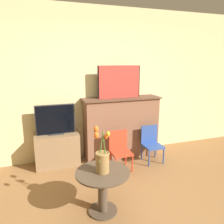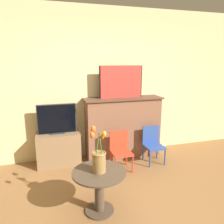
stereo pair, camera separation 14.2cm
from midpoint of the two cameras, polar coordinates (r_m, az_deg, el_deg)
The scene contains 9 objects.
wall_back at distance 4.04m, azimuth -2.05°, elevation 7.20°, with size 8.00×0.06×2.70m.
fireplace_mantel at distance 4.10m, azimuth 3.84°, elevation -3.82°, with size 1.43×0.42×1.12m.
painting at distance 3.92m, azimuth 3.43°, elevation 7.86°, with size 0.79×0.03×0.57m.
tv_stand at distance 3.95m, azimuth -12.72°, elevation -9.33°, with size 0.73×0.39×0.56m.
tv_monitor at distance 3.78m, azimuth -13.13°, elevation -1.87°, with size 0.65×0.12×0.51m.
chair_red at distance 3.68m, azimuth 3.33°, elevation -9.50°, with size 0.32×0.32×0.64m.
chair_blue at distance 4.00m, azimuth 11.60°, elevation -7.85°, with size 0.32×0.32×0.64m.
side_table at distance 2.71m, azimuth -1.76°, elevation -18.70°, with size 0.63×0.63×0.52m.
vase_tulips at distance 2.55m, azimuth -1.87°, elevation -12.08°, with size 0.20×0.29×0.53m.
Camera 2 is at (-0.92, -1.78, 1.78)m, focal length 35.00 mm.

